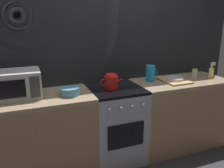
% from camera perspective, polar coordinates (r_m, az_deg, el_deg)
% --- Properties ---
extents(ground_plane, '(8.00, 8.00, 0.00)m').
position_cam_1_polar(ground_plane, '(3.05, 0.81, -17.31)').
color(ground_plane, '#2D2D33').
extents(back_wall, '(3.60, 0.05, 2.40)m').
position_cam_1_polar(back_wall, '(2.88, -1.52, 6.58)').
color(back_wall, gray).
rests_on(back_wall, ground_plane).
extents(counter_left, '(1.20, 0.60, 0.90)m').
position_cam_1_polar(counter_left, '(2.66, -17.91, -12.34)').
color(counter_left, '#997251').
rests_on(counter_left, ground_plane).
extents(stove_unit, '(0.60, 0.63, 0.90)m').
position_cam_1_polar(stove_unit, '(2.82, 0.85, -9.71)').
color(stove_unit, '#9E9EA3').
rests_on(stove_unit, ground_plane).
extents(counter_right, '(1.20, 0.60, 0.90)m').
position_cam_1_polar(counter_right, '(3.24, 15.87, -6.78)').
color(counter_right, '#997251').
rests_on(counter_right, ground_plane).
extents(microwave, '(0.46, 0.35, 0.27)m').
position_cam_1_polar(microwave, '(2.51, -22.29, -0.04)').
color(microwave, '#B2B2B7').
rests_on(microwave, counter_left).
extents(kettle, '(0.28, 0.15, 0.17)m').
position_cam_1_polar(kettle, '(2.60, -0.12, 0.58)').
color(kettle, red).
rests_on(kettle, stove_unit).
extents(mixing_bowl, '(0.20, 0.20, 0.08)m').
position_cam_1_polar(mixing_bowl, '(2.45, -10.30, -1.77)').
color(mixing_bowl, teal).
rests_on(mixing_bowl, counter_left).
extents(pitcher, '(0.16, 0.11, 0.20)m').
position_cam_1_polar(pitcher, '(2.93, 9.37, 2.56)').
color(pitcher, '#198CD8').
rests_on(pitcher, counter_right).
extents(dish_pile, '(0.30, 0.40, 0.06)m').
position_cam_1_polar(dish_pile, '(3.02, 14.87, 1.03)').
color(dish_pile, tan).
rests_on(dish_pile, counter_right).
extents(spice_jar, '(0.08, 0.08, 0.10)m').
position_cam_1_polar(spice_jar, '(3.31, 19.56, 2.52)').
color(spice_jar, silver).
rests_on(spice_jar, counter_right).
extents(spray_bottle, '(0.08, 0.06, 0.20)m').
position_cam_1_polar(spray_bottle, '(3.34, 23.09, 2.78)').
color(spray_bottle, '#E5CC72').
rests_on(spray_bottle, counter_right).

